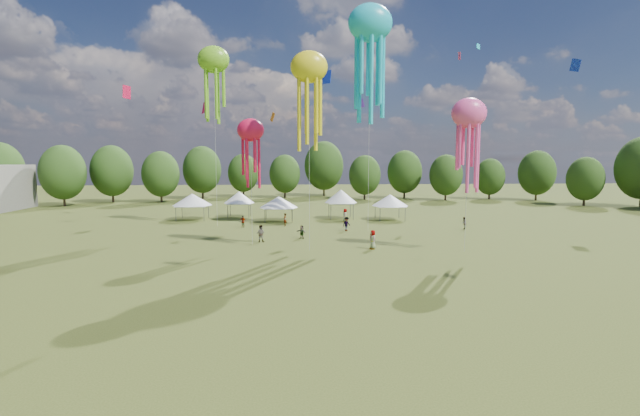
{
  "coord_description": "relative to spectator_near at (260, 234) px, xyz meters",
  "views": [
    {
      "loc": [
        -4.1,
        -13.69,
        9.07
      ],
      "look_at": [
        -2.06,
        15.0,
        6.0
      ],
      "focal_mm": 25.85,
      "sensor_mm": 36.0,
      "label": 1
    }
  ],
  "objects": [
    {
      "name": "show_kites",
      "position": [
        7.83,
        4.44,
        18.2
      ],
      "size": [
        30.71,
        22.01,
        27.76
      ],
      "color": "yellow",
      "rests_on": "ground"
    },
    {
      "name": "treeline",
      "position": [
        3.21,
        26.08,
        5.6
      ],
      "size": [
        201.57,
        95.24,
        13.43
      ],
      "color": "#38281C",
      "rests_on": "ground"
    },
    {
      "name": "festival_tents",
      "position": [
        2.74,
        19.11,
        2.1
      ],
      "size": [
        35.09,
        10.26,
        4.45
      ],
      "color": "#47474C",
      "rests_on": "ground"
    },
    {
      "name": "spectators_far",
      "position": [
        9.9,
        6.4,
        -0.07
      ],
      "size": [
        29.66,
        21.19,
        1.93
      ],
      "color": "gray",
      "rests_on": "ground"
    },
    {
      "name": "spectator_near",
      "position": [
        0.0,
        0.0,
        0.0
      ],
      "size": [
        1.03,
        0.87,
        1.88
      ],
      "primitive_type": "imported",
      "rotation": [
        0.0,
        0.0,
        2.95
      ],
      "color": "gray",
      "rests_on": "ground"
    }
  ]
}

